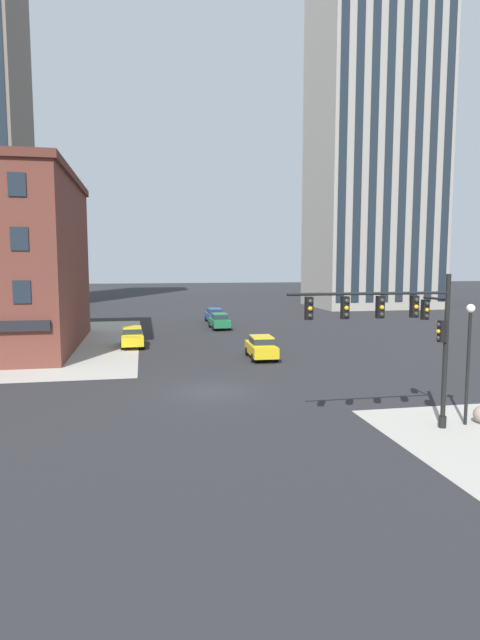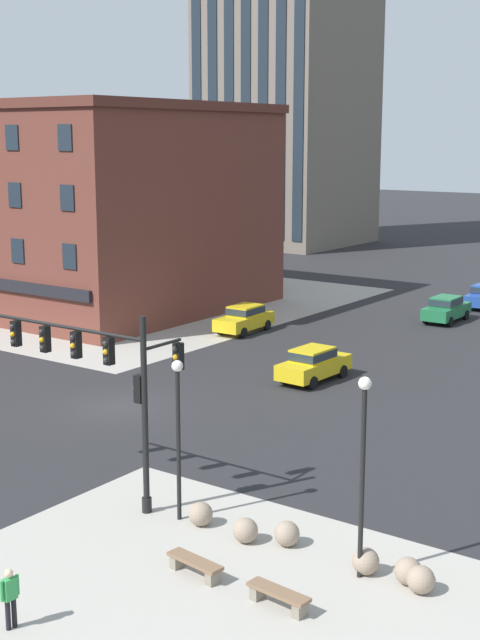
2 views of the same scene
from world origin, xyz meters
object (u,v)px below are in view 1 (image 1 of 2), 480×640
at_px(car_main_northbound_near, 219,320).
at_px(street_lamp_corner_near, 469,349).
at_px(car_cross_westbound, 261,346).
at_px(car_main_southbound_far, 214,315).
at_px(car_main_southbound_near, 132,336).
at_px(traffic_signal_main, 406,327).

bearing_deg(car_main_northbound_near, street_lamp_corner_near, -80.67).
bearing_deg(street_lamp_corner_near, car_cross_westbound, 107.12).
xyz_separation_m(street_lamp_corner_near, car_main_northbound_near, (-5.64, 34.34, -2.37)).
relative_size(street_lamp_corner_near, car_cross_westbound, 1.17).
bearing_deg(car_main_southbound_far, car_main_northbound_near, -93.15).
bearing_deg(car_main_southbound_near, traffic_signal_main, -64.25).
distance_m(car_main_northbound_near, car_main_southbound_near, 13.66).
relative_size(car_main_northbound_near, car_main_southbound_near, 0.99).
height_order(car_main_northbound_near, car_main_southbound_near, same).
height_order(street_lamp_corner_near, car_main_southbound_near, street_lamp_corner_near).
xyz_separation_m(car_main_northbound_near, car_cross_westbound, (0.49, -17.63, 0.00)).
relative_size(car_main_southbound_near, car_cross_westbound, 1.00).
xyz_separation_m(traffic_signal_main, car_main_southbound_far, (-2.34, 40.65, -3.41)).
bearing_deg(traffic_signal_main, street_lamp_corner_near, 0.57).
relative_size(traffic_signal_main, car_cross_westbound, 1.57).
height_order(street_lamp_corner_near, car_main_southbound_far, street_lamp_corner_near).
height_order(car_main_northbound_near, car_cross_westbound, same).
xyz_separation_m(car_main_southbound_near, car_cross_westbound, (9.38, -7.25, 0.00)).
bearing_deg(car_main_southbound_near, car_cross_westbound, -37.71).
bearing_deg(car_main_southbound_near, street_lamp_corner_near, -58.78).
height_order(traffic_signal_main, car_main_northbound_near, traffic_signal_main).
bearing_deg(car_main_southbound_far, street_lamp_corner_near, -82.58).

